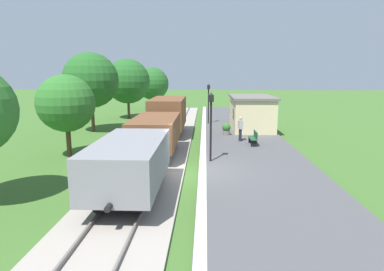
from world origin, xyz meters
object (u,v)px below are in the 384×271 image
(lamp_post_far, at_px, (209,96))
(tree_trackside_mid, at_px, (66,103))
(person_waiting, at_px, (240,128))
(tree_field_distant, at_px, (153,84))
(freight_train, at_px, (157,131))
(tree_trackside_far, at_px, (91,80))
(tree_field_left, at_px, (128,81))
(lamp_post_near, at_px, (211,114))
(bench_down_platform, at_px, (238,116))
(potted_planter, at_px, (226,129))
(bench_near_hut, at_px, (254,138))
(station_hut, at_px, (251,112))

(lamp_post_far, relative_size, tree_trackside_mid, 0.76)
(person_waiting, distance_m, tree_field_distant, 23.91)
(freight_train, distance_m, tree_trackside_far, 10.58)
(tree_field_left, bearing_deg, lamp_post_near, -64.53)
(bench_down_platform, distance_m, tree_trackside_mid, 17.80)
(potted_planter, height_order, lamp_post_far, lamp_post_far)
(lamp_post_far, relative_size, tree_field_distant, 0.66)
(freight_train, relative_size, bench_near_hut, 12.93)
(bench_near_hut, height_order, tree_trackside_mid, tree_trackside_mid)
(person_waiting, height_order, tree_field_left, tree_field_left)
(lamp_post_near, height_order, tree_trackside_mid, tree_trackside_mid)
(lamp_post_near, bearing_deg, tree_trackside_far, 134.48)
(bench_down_platform, height_order, potted_planter, potted_planter)
(freight_train, height_order, bench_down_platform, freight_train)
(tree_field_left, bearing_deg, person_waiting, -49.89)
(freight_train, bearing_deg, tree_trackside_far, 130.38)
(tree_trackside_far, bearing_deg, tree_field_left, 81.96)
(lamp_post_near, bearing_deg, tree_field_left, 115.47)
(bench_near_hut, distance_m, tree_trackside_far, 14.45)
(potted_planter, height_order, tree_field_left, tree_field_left)
(bench_near_hut, bearing_deg, bench_down_platform, 90.00)
(tree_field_left, bearing_deg, station_hut, -32.55)
(freight_train, xyz_separation_m, bench_down_platform, (6.13, 12.88, -0.78))
(tree_field_distant, bearing_deg, freight_train, -80.44)
(station_hut, height_order, tree_field_left, tree_field_left)
(bench_near_hut, bearing_deg, tree_field_left, 129.60)
(freight_train, height_order, lamp_post_near, lamp_post_near)
(bench_near_hut, relative_size, bench_down_platform, 1.00)
(freight_train, distance_m, bench_down_platform, 14.28)
(station_hut, relative_size, tree_field_distant, 1.03)
(freight_train, distance_m, lamp_post_far, 11.65)
(lamp_post_near, distance_m, tree_field_left, 20.18)
(lamp_post_near, relative_size, tree_trackside_far, 0.56)
(potted_planter, relative_size, tree_field_left, 0.14)
(person_waiting, distance_m, tree_field_left, 17.02)
(person_waiting, relative_size, tree_field_left, 0.27)
(bench_down_platform, bearing_deg, lamp_post_near, -100.92)
(station_hut, xyz_separation_m, tree_field_left, (-12.25, 7.82, 2.37))
(bench_down_platform, xyz_separation_m, tree_trackside_far, (-12.74, -5.11, 3.59))
(bench_near_hut, relative_size, tree_trackside_mid, 0.31)
(person_waiting, height_order, tree_trackside_mid, tree_trackside_mid)
(lamp_post_far, bearing_deg, freight_train, -106.11)
(station_hut, xyz_separation_m, tree_trackside_far, (-13.41, -0.37, 2.66))
(potted_planter, distance_m, lamp_post_far, 6.27)
(potted_planter, height_order, tree_trackside_far, tree_trackside_far)
(freight_train, height_order, station_hut, station_hut)
(bench_down_platform, xyz_separation_m, tree_field_left, (-11.58, 3.08, 3.30))
(person_waiting, bearing_deg, potted_planter, -84.25)
(freight_train, bearing_deg, lamp_post_far, 73.89)
(person_waiting, relative_size, tree_trackside_far, 0.26)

